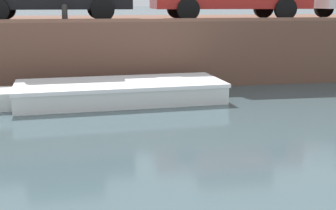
{
  "coord_description": "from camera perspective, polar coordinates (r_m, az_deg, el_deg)",
  "views": [
    {
      "loc": [
        -0.37,
        -1.17,
        2.21
      ],
      "look_at": [
        0.51,
        3.72,
        1.1
      ],
      "focal_mm": 50.0,
      "sensor_mm": 36.0,
      "label": 1
    }
  ],
  "objects": [
    {
      "name": "far_quay_wall",
      "position": [
        14.88,
        -8.8,
        7.16
      ],
      "size": [
        60.0,
        6.0,
        1.7
      ],
      "primitive_type": "cube",
      "color": "brown",
      "rests_on": "ground"
    },
    {
      "name": "far_wall_coping",
      "position": [
        11.95,
        -8.55,
        10.16
      ],
      "size": [
        60.0,
        0.24,
        0.08
      ],
      "primitive_type": "cube",
      "color": "brown",
      "rests_on": "far_quay_wall"
    },
    {
      "name": "ground_plane",
      "position": [
        6.87,
        -6.59,
        -6.31
      ],
      "size": [
        400.0,
        400.0,
        0.0
      ],
      "primitive_type": "plane",
      "color": "#3D5156"
    },
    {
      "name": "mooring_bollard_mid",
      "position": [
        12.07,
        -12.49,
        10.97
      ],
      "size": [
        0.15,
        0.15,
        0.45
      ],
      "color": "#2D2B28",
      "rests_on": "far_quay_wall"
    },
    {
      "name": "boat_moored_central_white",
      "position": [
        10.51,
        -7.03,
        1.57
      ],
      "size": [
        5.53,
        2.09,
        0.45
      ],
      "color": "white",
      "rests_on": "ground"
    }
  ]
}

